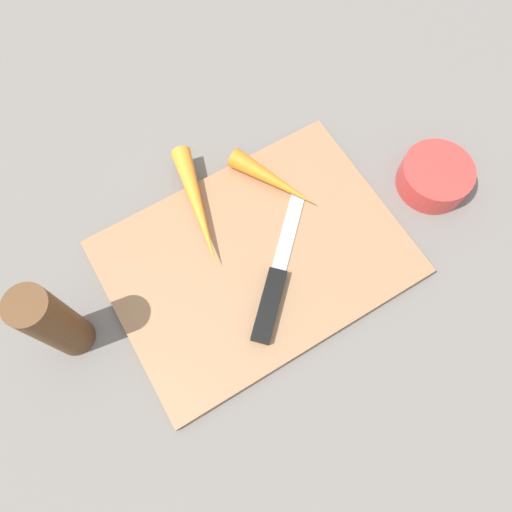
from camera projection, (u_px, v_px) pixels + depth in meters
The scene contains 7 objects.
ground_plane at pixel (256, 259), 0.61m from camera, with size 1.40×1.40×0.00m, color slate.
cutting_board at pixel (256, 258), 0.61m from camera, with size 0.36×0.26×0.01m, color #99704C.
knife at pixel (272, 295), 0.58m from camera, with size 0.16×0.15×0.01m.
carrot_long at pixel (198, 206), 0.61m from camera, with size 0.03×0.03×0.17m, color orange.
carrot_short at pixel (273, 180), 0.62m from camera, with size 0.03×0.03×0.13m, color orange.
small_bowl at pixel (435, 177), 0.63m from camera, with size 0.09×0.09×0.04m, color red.
pepper_grinder at pixel (54, 323), 0.51m from camera, with size 0.04×0.04×0.14m, color brown.
Camera 1 is at (0.11, 0.19, 0.57)m, focal length 33.98 mm.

